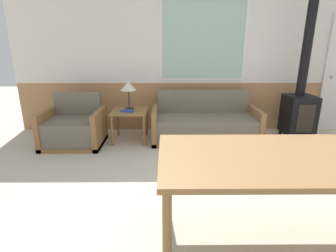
{
  "coord_description": "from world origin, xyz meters",
  "views": [
    {
      "loc": [
        -0.9,
        -2.16,
        1.54
      ],
      "look_at": [
        -0.88,
        1.12,
        0.52
      ],
      "focal_mm": 28.0,
      "sensor_mm": 36.0,
      "label": 1
    }
  ],
  "objects_px": {
    "couch": "(205,125)",
    "wood_stove": "(300,101)",
    "side_table": "(130,115)",
    "dining_table": "(287,163)",
    "table_lamp": "(128,87)",
    "armchair": "(74,129)"
  },
  "relations": [
    {
      "from": "couch",
      "to": "wood_stove",
      "type": "relative_size",
      "value": 0.73
    },
    {
      "from": "armchair",
      "to": "dining_table",
      "type": "distance_m",
      "value": 3.26
    },
    {
      "from": "table_lamp",
      "to": "armchair",
      "type": "bearing_deg",
      "value": -161.73
    },
    {
      "from": "couch",
      "to": "side_table",
      "type": "relative_size",
      "value": 3.08
    },
    {
      "from": "armchair",
      "to": "side_table",
      "type": "relative_size",
      "value": 1.62
    },
    {
      "from": "table_lamp",
      "to": "wood_stove",
      "type": "distance_m",
      "value": 2.84
    },
    {
      "from": "wood_stove",
      "to": "couch",
      "type": "bearing_deg",
      "value": -178.94
    },
    {
      "from": "armchair",
      "to": "dining_table",
      "type": "xyz_separation_m",
      "value": [
        2.38,
        -2.19,
        0.43
      ]
    },
    {
      "from": "couch",
      "to": "table_lamp",
      "type": "distance_m",
      "value": 1.41
    },
    {
      "from": "armchair",
      "to": "wood_stove",
      "type": "relative_size",
      "value": 0.38
    },
    {
      "from": "side_table",
      "to": "armchair",
      "type": "bearing_deg",
      "value": -168.1
    },
    {
      "from": "table_lamp",
      "to": "dining_table",
      "type": "relative_size",
      "value": 0.24
    },
    {
      "from": "side_table",
      "to": "dining_table",
      "type": "height_order",
      "value": "dining_table"
    },
    {
      "from": "wood_stove",
      "to": "armchair",
      "type": "bearing_deg",
      "value": -176.18
    },
    {
      "from": "side_table",
      "to": "couch",
      "type": "bearing_deg",
      "value": 1.49
    },
    {
      "from": "couch",
      "to": "dining_table",
      "type": "distance_m",
      "value": 2.46
    },
    {
      "from": "side_table",
      "to": "table_lamp",
      "type": "relative_size",
      "value": 1.24
    },
    {
      "from": "table_lamp",
      "to": "couch",
      "type": "bearing_deg",
      "value": -3.03
    },
    {
      "from": "side_table",
      "to": "dining_table",
      "type": "bearing_deg",
      "value": -57.56
    },
    {
      "from": "side_table",
      "to": "dining_table",
      "type": "xyz_separation_m",
      "value": [
        1.51,
        -2.37,
        0.25
      ]
    },
    {
      "from": "couch",
      "to": "dining_table",
      "type": "xyz_separation_m",
      "value": [
        0.26,
        -2.4,
        0.44
      ]
    },
    {
      "from": "armchair",
      "to": "wood_stove",
      "type": "distance_m",
      "value": 3.71
    }
  ]
}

